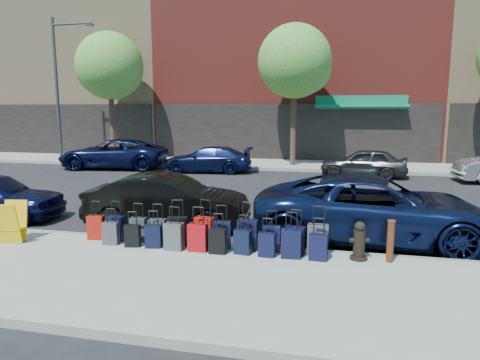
% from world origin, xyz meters
% --- Properties ---
extents(ground, '(120.00, 120.00, 0.00)m').
position_xyz_m(ground, '(0.00, 0.00, 0.00)').
color(ground, black).
rests_on(ground, ground).
extents(sidewalk_near, '(60.00, 4.00, 0.15)m').
position_xyz_m(sidewalk_near, '(0.00, -6.50, 0.07)').
color(sidewalk_near, gray).
rests_on(sidewalk_near, ground).
extents(sidewalk_far, '(60.00, 4.00, 0.15)m').
position_xyz_m(sidewalk_far, '(0.00, 10.00, 0.07)').
color(sidewalk_far, gray).
rests_on(sidewalk_far, ground).
extents(curb_near, '(60.00, 0.08, 0.15)m').
position_xyz_m(curb_near, '(0.00, -4.48, 0.07)').
color(curb_near, gray).
rests_on(curb_near, ground).
extents(curb_far, '(60.00, 0.08, 0.15)m').
position_xyz_m(curb_far, '(0.00, 7.98, 0.07)').
color(curb_far, gray).
rests_on(curb_far, ground).
extents(building_left, '(15.00, 12.12, 16.00)m').
position_xyz_m(building_left, '(-16.00, 17.98, 7.98)').
color(building_left, '#9C855F').
rests_on(building_left, ground).
extents(building_center, '(17.00, 12.85, 20.00)m').
position_xyz_m(building_center, '(0.00, 17.99, 9.98)').
color(building_center, maroon).
rests_on(building_center, ground).
extents(tree_left, '(3.80, 3.80, 7.27)m').
position_xyz_m(tree_left, '(-9.86, 9.50, 5.41)').
color(tree_left, black).
rests_on(tree_left, sidewalk_far).
extents(tree_center, '(3.80, 3.80, 7.27)m').
position_xyz_m(tree_center, '(0.64, 9.50, 5.41)').
color(tree_center, black).
rests_on(tree_center, sidewalk_far).
extents(streetlight, '(2.59, 0.18, 8.00)m').
position_xyz_m(streetlight, '(-12.80, 8.80, 4.66)').
color(streetlight, '#333338').
rests_on(streetlight, sidewalk_far).
extents(suitcase_front_0, '(0.38, 0.25, 0.88)m').
position_xyz_m(suitcase_front_0, '(-2.48, -4.83, 0.42)').
color(suitcase_front_0, '#981709').
rests_on(suitcase_front_0, sidewalk_near).
extents(suitcase_front_1, '(0.37, 0.21, 0.89)m').
position_xyz_m(suitcase_front_1, '(-2.00, -4.81, 0.43)').
color(suitcase_front_1, black).
rests_on(suitcase_front_1, sidewalk_near).
extents(suitcase_front_2, '(0.37, 0.23, 0.86)m').
position_xyz_m(suitcase_front_2, '(-1.47, -4.77, 0.42)').
color(suitcase_front_2, '#313236').
rests_on(suitcase_front_2, sidewalk_near).
extents(suitcase_front_3, '(0.38, 0.23, 0.88)m').
position_xyz_m(suitcase_front_3, '(-0.99, -4.82, 0.43)').
color(suitcase_front_3, '#3B3A3F').
rests_on(suitcase_front_3, sidewalk_near).
extents(suitcase_front_4, '(0.45, 0.31, 1.00)m').
position_xyz_m(suitcase_front_4, '(-0.52, -4.84, 0.46)').
color(suitcase_front_4, black).
rests_on(suitcase_front_4, sidewalk_near).
extents(suitcase_front_5, '(0.46, 0.31, 1.01)m').
position_xyz_m(suitcase_front_5, '(0.07, -4.75, 0.47)').
color(suitcase_front_5, '#B2140B').
rests_on(suitcase_front_5, sidewalk_near).
extents(suitcase_front_6, '(0.42, 0.28, 0.93)m').
position_xyz_m(suitcase_front_6, '(0.46, -4.82, 0.44)').
color(suitcase_front_6, black).
rests_on(suitcase_front_6, sidewalk_near).
extents(suitcase_front_7, '(0.42, 0.24, 1.01)m').
position_xyz_m(suitcase_front_7, '(1.02, -4.77, 0.47)').
color(suitcase_front_7, black).
rests_on(suitcase_front_7, sidewalk_near).
extents(suitcase_front_8, '(0.38, 0.25, 0.86)m').
position_xyz_m(suitcase_front_8, '(1.53, -4.79, 0.42)').
color(suitcase_front_8, black).
rests_on(suitcase_front_8, sidewalk_near).
extents(suitcase_front_9, '(0.41, 0.26, 0.92)m').
position_xyz_m(suitcase_front_9, '(2.02, -4.85, 0.44)').
color(suitcase_front_9, black).
rests_on(suitcase_front_9, sidewalk_near).
extents(suitcase_front_10, '(0.41, 0.23, 1.00)m').
position_xyz_m(suitcase_front_10, '(2.47, -4.77, 0.46)').
color(suitcase_front_10, '#424248').
rests_on(suitcase_front_10, sidewalk_near).
extents(suitcase_back_1, '(0.35, 0.23, 0.80)m').
position_xyz_m(suitcase_back_1, '(-1.96, -5.10, 0.40)').
color(suitcase_back_1, '#3A3A3F').
rests_on(suitcase_back_1, sidewalk_near).
extents(suitcase_back_2, '(0.35, 0.24, 0.76)m').
position_xyz_m(suitcase_back_2, '(-1.43, -5.14, 0.39)').
color(suitcase_back_2, black).
rests_on(suitcase_back_2, sidewalk_near).
extents(suitcase_back_3, '(0.37, 0.26, 0.80)m').
position_xyz_m(suitcase_back_3, '(-0.96, -5.10, 0.40)').
color(suitcase_back_3, black).
rests_on(suitcase_back_3, sidewalk_near).
extents(suitcase_back_4, '(0.39, 0.24, 0.92)m').
position_xyz_m(suitcase_back_4, '(-0.48, -5.14, 0.44)').
color(suitcase_back_4, '#404146').
rests_on(suitcase_back_4, sidewalk_near).
extents(suitcase_back_5, '(0.40, 0.24, 0.93)m').
position_xyz_m(suitcase_back_5, '(0.03, -5.11, 0.44)').
color(suitcase_back_5, '#9E0A12').
rests_on(suitcase_back_5, sidewalk_near).
extents(suitcase_back_6, '(0.35, 0.20, 0.83)m').
position_xyz_m(suitcase_back_6, '(0.48, -5.15, 0.41)').
color(suitcase_back_6, black).
rests_on(suitcase_back_6, sidewalk_near).
extents(suitcase_back_7, '(0.37, 0.25, 0.81)m').
position_xyz_m(suitcase_back_7, '(0.98, -5.07, 0.40)').
color(suitcase_back_7, black).
rests_on(suitcase_back_7, sidewalk_near).
extents(suitcase_back_8, '(0.33, 0.19, 0.78)m').
position_xyz_m(suitcase_back_8, '(1.48, -5.13, 0.39)').
color(suitcase_back_8, black).
rests_on(suitcase_back_8, sidewalk_near).
extents(suitcase_back_9, '(0.40, 0.25, 0.92)m').
position_xyz_m(suitcase_back_9, '(1.97, -5.09, 0.44)').
color(suitcase_back_9, black).
rests_on(suitcase_back_9, sidewalk_near).
extents(suitcase_back_10, '(0.36, 0.22, 0.84)m').
position_xyz_m(suitcase_back_10, '(2.50, -5.11, 0.41)').
color(suitcase_back_10, black).
rests_on(suitcase_back_10, sidewalk_near).
extents(fire_hydrant, '(0.39, 0.34, 0.76)m').
position_xyz_m(fire_hydrant, '(3.28, -4.88, 0.50)').
color(fire_hydrant, black).
rests_on(fire_hydrant, sidewalk_near).
extents(bollard, '(0.15, 0.15, 0.83)m').
position_xyz_m(bollard, '(3.86, -4.90, 0.58)').
color(bollard, '#38190C').
rests_on(bollard, sidewalk_near).
extents(display_rack, '(0.60, 0.64, 0.91)m').
position_xyz_m(display_rack, '(-4.16, -5.46, 0.60)').
color(display_rack, '#DFB10C').
rests_on(display_rack, sidewalk_near).
extents(car_near_1, '(4.34, 1.85, 1.39)m').
position_xyz_m(car_near_1, '(-1.48, -3.00, 0.70)').
color(car_near_1, black).
rests_on(car_near_1, ground).
extents(car_near_2, '(5.60, 2.66, 1.54)m').
position_xyz_m(car_near_2, '(3.71, -3.07, 0.77)').
color(car_near_2, '#0C1638').
rests_on(car_near_2, ground).
extents(car_far_0, '(5.80, 3.25, 1.53)m').
position_xyz_m(car_far_0, '(-8.66, 7.04, 0.77)').
color(car_far_0, '#0C1136').
rests_on(car_far_0, ground).
extents(car_far_1, '(4.52, 2.20, 1.27)m').
position_xyz_m(car_far_1, '(-3.42, 6.82, 0.63)').
color(car_far_1, '#0D143A').
rests_on(car_far_1, ground).
extents(car_far_2, '(4.03, 2.02, 1.32)m').
position_xyz_m(car_far_2, '(4.01, 7.00, 0.66)').
color(car_far_2, '#2F2F31').
rests_on(car_far_2, ground).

